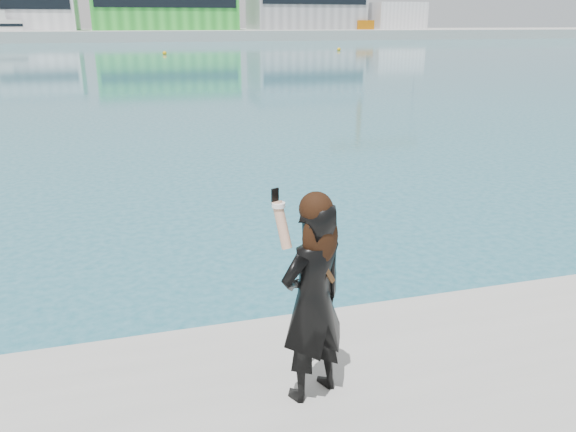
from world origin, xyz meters
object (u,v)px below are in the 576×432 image
Objects in this scene: buoy_near at (165,55)px; woman at (313,296)px; motor_yacht at (0,31)px; buoy_extra at (339,51)px.

buoy_near is 0.29× the size of woman.
buoy_extra is at bearing -51.90° from motor_yacht.
buoy_near is at bearing -70.66° from motor_yacht.
motor_yacht is at bearing -101.75° from woman.
woman reaches higher than buoy_near.
motor_yacht is 32.73× the size of buoy_near.
motor_yacht is 9.43× the size of woman.
motor_yacht is at bearing 117.63° from buoy_near.
woman is at bearing -110.90° from buoy_extra.
motor_yacht is 68.86m from buoy_extra.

